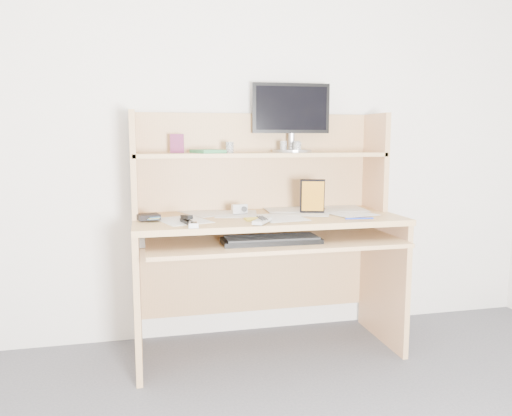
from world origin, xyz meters
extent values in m
cube|color=silver|center=(0.00, 1.80, 1.25)|extent=(3.60, 0.04, 2.50)
cube|color=tan|center=(0.00, 1.48, 0.73)|extent=(1.40, 0.60, 0.03)
cube|color=tan|center=(-0.68, 1.48, 0.36)|extent=(0.03, 0.56, 0.72)
cube|color=tan|center=(0.68, 1.48, 0.36)|extent=(0.03, 0.56, 0.72)
cube|color=tan|center=(0.00, 1.77, 0.34)|extent=(1.34, 0.02, 0.41)
cube|color=tan|center=(0.00, 1.36, 0.64)|extent=(1.28, 0.55, 0.02)
cube|color=tan|center=(0.00, 1.77, 1.02)|extent=(1.40, 0.02, 0.55)
cube|color=tan|center=(-0.68, 1.63, 1.02)|extent=(0.03, 0.30, 0.55)
cube|color=tan|center=(0.68, 1.63, 1.02)|extent=(0.03, 0.30, 0.55)
cube|color=tan|center=(0.00, 1.63, 1.07)|extent=(1.38, 0.30, 0.02)
cube|color=silver|center=(0.00, 1.48, 0.75)|extent=(1.32, 0.54, 0.01)
cube|color=black|center=(-0.04, 1.26, 0.66)|extent=(0.49, 0.18, 0.02)
cube|color=black|center=(-0.04, 1.26, 0.68)|extent=(0.45, 0.17, 0.01)
cube|color=#AAAAA5|center=(-0.08, 1.25, 0.76)|extent=(0.13, 0.17, 0.02)
cube|color=silver|center=(-0.42, 1.22, 0.77)|extent=(0.05, 0.09, 0.02)
cube|color=black|center=(-0.44, 1.34, 0.77)|extent=(0.06, 0.12, 0.04)
cube|color=black|center=(-0.62, 1.47, 0.77)|extent=(0.12, 0.11, 0.03)
cube|color=yellow|center=(-0.11, 1.36, 0.75)|extent=(0.08, 0.08, 0.01)
cube|color=silver|center=(-0.14, 1.56, 0.78)|extent=(0.09, 0.04, 0.05)
cube|color=black|center=(0.25, 1.49, 0.85)|extent=(0.13, 0.05, 0.19)
cylinder|color=#162EA8|center=(0.41, 1.23, 0.76)|extent=(0.14, 0.02, 0.01)
cube|color=maroon|center=(-0.45, 1.68, 1.13)|extent=(0.08, 0.03, 0.10)
cube|color=#2D713C|center=(-0.30, 1.61, 1.09)|extent=(0.18, 0.22, 0.02)
cylinder|color=black|center=(-0.18, 1.62, 1.11)|extent=(0.06, 0.06, 0.06)
cylinder|color=white|center=(0.22, 1.67, 1.11)|extent=(0.05, 0.05, 0.06)
cylinder|color=black|center=(0.20, 1.61, 1.11)|extent=(0.05, 0.05, 0.06)
cylinder|color=white|center=(0.13, 1.64, 1.11)|extent=(0.04, 0.04, 0.06)
cylinder|color=#9D9CA1|center=(0.19, 1.68, 1.09)|extent=(0.22, 0.22, 0.01)
cylinder|color=#9D9CA1|center=(0.19, 1.69, 1.14)|extent=(0.04, 0.04, 0.09)
cube|color=black|center=(0.19, 1.71, 1.33)|extent=(0.45, 0.04, 0.28)
cube|color=black|center=(0.19, 1.69, 1.33)|extent=(0.41, 0.02, 0.24)
camera|label=1|loc=(-0.65, -1.06, 1.16)|focal=35.00mm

